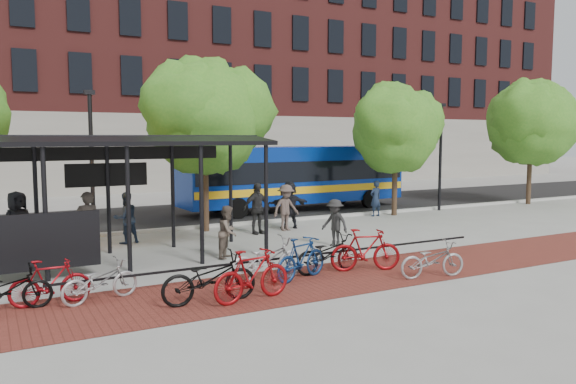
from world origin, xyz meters
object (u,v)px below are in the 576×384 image
bus_shelter (73,157)px  pedestrian_2 (126,218)px  bike_0 (6,290)px  bike_8 (328,253)px  tree_c (397,125)px  bus (295,174)px  pedestrian_4 (257,208)px  pedestrian_5 (290,205)px  tree_b (206,112)px  pedestrian_1 (87,225)px  pedestrian_3 (286,208)px  pedestrian_7 (376,198)px  tree_d (532,119)px  pedestrian_9 (335,223)px  bike_7 (301,258)px  lamp_post_right (440,153)px  bike_1 (50,282)px  pedestrian_0 (18,225)px  bike_9 (365,250)px  lamp_post_left (92,160)px  pedestrian_8 (228,232)px  bike_5 (252,275)px  bike_2 (100,281)px  bike_10 (432,260)px  bike_6 (266,259)px  bike_4 (209,278)px

bus_shelter → pedestrian_2: bus_shelter is taller
bike_0 → bike_8: bike_8 is taller
tree_c → bus: bearing=131.3°
pedestrian_4 → pedestrian_5: pedestrian_4 is taller
bike_8 → tree_b: bearing=-0.2°
pedestrian_1 → pedestrian_5: (7.76, 1.96, -0.07)m
pedestrian_3 → pedestrian_7: (5.35, 1.49, -0.08)m
bus_shelter → tree_d: size_ratio=1.62×
pedestrian_9 → bike_7: bearing=-63.7°
bike_7 → pedestrian_2: pedestrian_2 is taller
bike_7 → lamp_post_right: bearing=-76.4°
bike_1 → pedestrian_0: 5.49m
bike_9 → lamp_post_left: bearing=53.2°
pedestrian_5 → pedestrian_8: pedestrian_5 is taller
bike_5 → bike_8: bike_5 is taller
bike_2 → bike_1: bearing=62.3°
bike_5 → pedestrian_3: 9.20m
pedestrian_1 → pedestrian_9: bearing=166.0°
bike_1 → pedestrian_3: 10.68m
bike_1 → pedestrian_4: pedestrian_4 is taller
pedestrian_2 → bike_1: bearing=51.5°
bike_0 → pedestrian_5: pedestrian_5 is taller
bike_1 → bike_8: bearing=-93.7°
bike_8 → bike_10: size_ratio=1.10×
bike_1 → bike_2: bearing=-103.0°
pedestrian_4 → bike_10: bearing=-88.9°
pedestrian_8 → lamp_post_left: bearing=73.2°
tree_b → pedestrian_1: 6.64m
lamp_post_right → pedestrian_9: size_ratio=3.34×
bike_5 → bike_6: size_ratio=0.92×
bus_shelter → tree_d: bearing=9.4°
bike_8 → pedestrian_5: size_ratio=1.06×
bike_5 → pedestrian_0: (-4.20, 7.21, 0.41)m
pedestrian_4 → bike_5: bearing=-123.0°
bus_shelter → bike_4: size_ratio=5.09×
tree_d → pedestrian_3: bearing=-174.8°
tree_c → bike_1: (-15.23, -7.39, -3.56)m
tree_b → pedestrian_5: bearing=-19.3°
pedestrian_4 → pedestrian_9: (1.23, -3.31, -0.17)m
tree_b → bike_8: bearing=-86.8°
bike_8 → pedestrian_5: 7.20m
bike_5 → bike_1: bearing=56.8°
bike_7 → bike_2: bearing=64.2°
pedestrian_0 → pedestrian_5: (9.53, 0.89, -0.07)m
tree_c → tree_b: bearing=180.0°
pedestrian_3 → lamp_post_left: bearing=157.7°
tree_c → lamp_post_right: tree_c is taller
tree_c → bus: (-3.19, 3.63, -2.29)m
bike_7 → pedestrian_9: 4.47m
lamp_post_left → pedestrian_2: bearing=-60.1°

